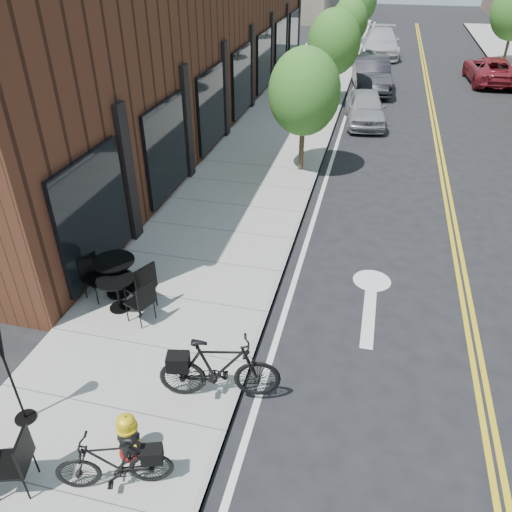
% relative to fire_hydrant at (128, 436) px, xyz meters
% --- Properties ---
extents(ground, '(120.00, 120.00, 0.00)m').
position_rel_fire_hydrant_xyz_m(ground, '(1.25, 2.20, -0.51)').
color(ground, black).
rests_on(ground, ground).
extents(sidewalk_near, '(4.00, 70.00, 0.12)m').
position_rel_fire_hydrant_xyz_m(sidewalk_near, '(-0.75, 12.20, -0.45)').
color(sidewalk_near, '#9E9B93').
rests_on(sidewalk_near, ground).
extents(building_near, '(5.00, 28.00, 7.00)m').
position_rel_fire_hydrant_xyz_m(building_near, '(-5.25, 16.20, 2.99)').
color(building_near, '#492617').
rests_on(building_near, ground).
extents(tree_near_a, '(2.20, 2.20, 3.81)m').
position_rel_fire_hydrant_xyz_m(tree_near_a, '(0.65, 11.20, 2.10)').
color(tree_near_a, '#382B1E').
rests_on(tree_near_a, sidewalk_near).
extents(tree_near_b, '(2.30, 2.30, 3.98)m').
position_rel_fire_hydrant_xyz_m(tree_near_b, '(0.65, 19.20, 2.21)').
color(tree_near_b, '#382B1E').
rests_on(tree_near_b, sidewalk_near).
extents(tree_near_c, '(2.10, 2.10, 3.67)m').
position_rel_fire_hydrant_xyz_m(tree_near_c, '(0.65, 27.20, 2.02)').
color(tree_near_c, '#382B1E').
rests_on(tree_near_c, sidewalk_near).
extents(tree_near_d, '(2.40, 2.40, 4.11)m').
position_rel_fire_hydrant_xyz_m(tree_near_d, '(0.65, 35.20, 2.28)').
color(tree_near_d, '#382B1E').
rests_on(tree_near_d, sidewalk_near).
extents(fire_hydrant, '(0.44, 0.44, 0.82)m').
position_rel_fire_hydrant_xyz_m(fire_hydrant, '(0.00, 0.00, 0.00)').
color(fire_hydrant, maroon).
rests_on(fire_hydrant, sidewalk_near).
extents(bicycle_left, '(1.65, 0.94, 0.96)m').
position_rel_fire_hydrant_xyz_m(bicycle_left, '(0.04, -0.51, 0.09)').
color(bicycle_left, black).
rests_on(bicycle_left, sidewalk_near).
extents(bicycle_right, '(2.06, 0.98, 1.19)m').
position_rel_fire_hydrant_xyz_m(bicycle_right, '(0.95, 1.38, 0.21)').
color(bicycle_right, black).
rests_on(bicycle_right, sidewalk_near).
extents(bistro_set_b, '(2.03, 1.29, 1.08)m').
position_rel_fire_hydrant_xyz_m(bistro_set_b, '(-2.01, 3.56, 0.16)').
color(bistro_set_b, black).
rests_on(bistro_set_b, sidewalk_near).
extents(bistro_set_c, '(1.78, 1.07, 0.94)m').
position_rel_fire_hydrant_xyz_m(bistro_set_c, '(-1.75, 3.10, 0.09)').
color(bistro_set_c, black).
rests_on(bistro_set_c, sidewalk_near).
extents(patio_umbrella, '(0.33, 0.33, 2.04)m').
position_rel_fire_hydrant_xyz_m(patio_umbrella, '(-1.91, 0.17, 1.08)').
color(patio_umbrella, black).
rests_on(patio_umbrella, sidewalk_near).
extents(parked_car_a, '(2.01, 3.98, 1.30)m').
position_rel_fire_hydrant_xyz_m(parked_car_a, '(2.37, 16.95, 0.14)').
color(parked_car_a, gray).
rests_on(parked_car_a, ground).
extents(parked_car_b, '(2.22, 4.92, 1.57)m').
position_rel_fire_hydrant_xyz_m(parked_car_b, '(2.33, 22.37, 0.27)').
color(parked_car_b, black).
rests_on(parked_car_b, ground).
extents(parked_car_c, '(2.56, 5.69, 1.62)m').
position_rel_fire_hydrant_xyz_m(parked_car_c, '(2.48, 31.40, 0.30)').
color(parked_car_c, silver).
rests_on(parked_car_c, ground).
extents(parked_car_far, '(2.48, 4.88, 1.32)m').
position_rel_fire_hydrant_xyz_m(parked_car_far, '(8.38, 25.44, 0.15)').
color(parked_car_far, maroon).
rests_on(parked_car_far, ground).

